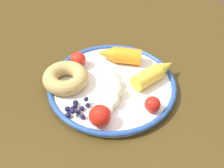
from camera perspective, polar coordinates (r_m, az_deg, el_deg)
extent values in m
cube|color=#402F12|center=(0.68, -2.85, -0.58)|extent=(1.02, 0.93, 0.03)
cube|color=#3D310F|center=(1.34, 11.11, 4.21)|extent=(0.05, 0.05, 0.70)
cylinder|color=white|center=(0.65, 0.00, -0.38)|extent=(0.27, 0.27, 0.01)
torus|color=#274C96|center=(0.65, 0.00, 0.00)|extent=(0.29, 0.29, 0.01)
ellipsoid|color=beige|center=(0.58, -0.94, -5.31)|extent=(0.04, 0.04, 0.02)
ellipsoid|color=beige|center=(0.60, 0.27, -3.34)|extent=(0.04, 0.04, 0.02)
ellipsoid|color=beige|center=(0.61, 0.82, -1.31)|extent=(0.04, 0.04, 0.03)
ellipsoid|color=beige|center=(0.63, 0.71, 0.30)|extent=(0.04, 0.03, 0.02)
ellipsoid|color=beige|center=(0.66, 0.03, 1.73)|extent=(0.04, 0.02, 0.02)
cylinder|color=orange|center=(0.69, 3.09, 5.49)|extent=(0.06, 0.07, 0.04)
cone|color=orange|center=(0.70, -1.20, 5.98)|extent=(0.05, 0.05, 0.04)
cylinder|color=yellow|center=(0.64, 6.87, 1.27)|extent=(0.06, 0.08, 0.04)
cone|color=yellow|center=(0.68, 10.40, 3.34)|extent=(0.05, 0.06, 0.04)
torus|color=tan|center=(0.64, -9.02, 0.99)|extent=(0.12, 0.12, 0.03)
sphere|color=#191638|center=(0.61, -7.15, -3.65)|extent=(0.01, 0.01, 0.01)
sphere|color=#191638|center=(0.60, -8.74, -4.83)|extent=(0.01, 0.01, 0.01)
sphere|color=#191638|center=(0.59, -6.63, -5.47)|extent=(0.01, 0.01, 0.01)
sphere|color=#191638|center=(0.58, -5.74, -6.37)|extent=(0.01, 0.01, 0.01)
sphere|color=#191638|center=(0.59, -8.60, -6.06)|extent=(0.01, 0.01, 0.01)
sphere|color=#191638|center=(0.60, -7.27, -4.28)|extent=(0.01, 0.01, 0.01)
sphere|color=#191638|center=(0.60, -4.77, -4.16)|extent=(0.01, 0.01, 0.01)
sphere|color=#191638|center=(0.59, -5.91, -4.76)|extent=(0.01, 0.01, 0.01)
sphere|color=#191638|center=(0.60, -7.92, -4.94)|extent=(0.01, 0.01, 0.01)
sphere|color=#191638|center=(0.60, -5.07, -2.96)|extent=(0.01, 0.01, 0.01)
sphere|color=#191638|center=(0.58, -7.70, -5.31)|extent=(0.01, 0.01, 0.01)
sphere|color=red|center=(0.69, -6.66, 4.74)|extent=(0.04, 0.04, 0.04)
sphere|color=red|center=(0.59, 7.92, -3.96)|extent=(0.03, 0.03, 0.03)
sphere|color=red|center=(0.56, -2.36, -6.23)|extent=(0.04, 0.04, 0.04)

